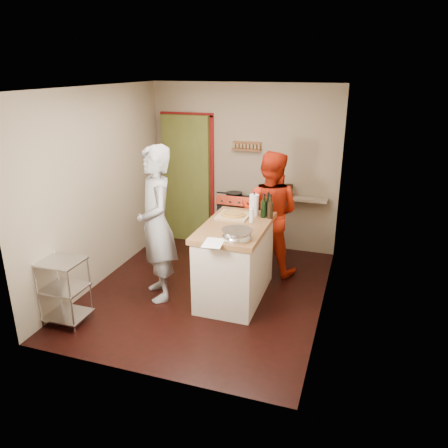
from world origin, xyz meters
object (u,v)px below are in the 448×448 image
(person_stripe, at_px, (156,225))
(person_red, at_px, (270,213))
(stove, at_px, (240,225))
(wire_shelving, at_px, (64,289))
(island, at_px, (235,259))

(person_stripe, relative_size, person_red, 1.12)
(stove, height_order, person_stripe, person_stripe)
(stove, relative_size, person_stripe, 0.51)
(wire_shelving, bearing_deg, stove, 63.15)
(island, xyz_separation_m, person_stripe, (-0.94, -0.29, 0.47))
(person_stripe, xyz_separation_m, person_red, (1.17, 1.16, -0.10))
(wire_shelving, distance_m, island, 2.07)
(stove, height_order, person_red, person_red)
(person_red, bearing_deg, wire_shelving, 51.86)
(island, relative_size, person_stripe, 0.74)
(wire_shelving, distance_m, person_red, 2.86)
(island, bearing_deg, wire_shelving, -144.17)
(island, distance_m, person_stripe, 1.08)
(stove, distance_m, person_red, 0.90)
(stove, bearing_deg, person_stripe, -109.04)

